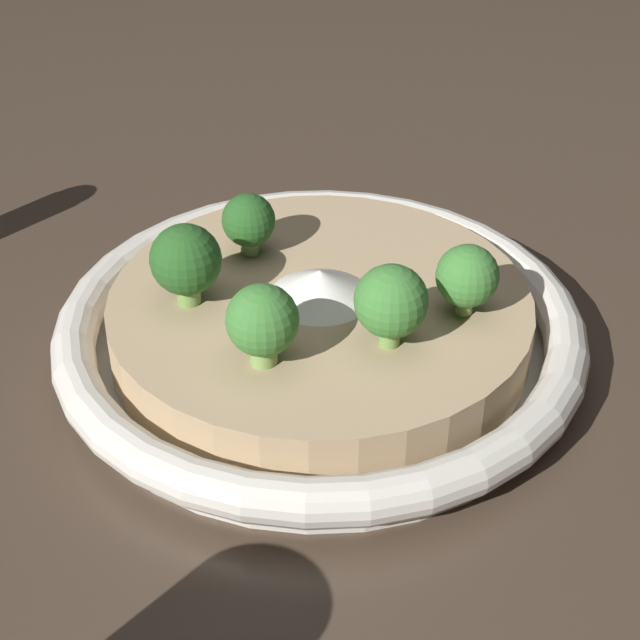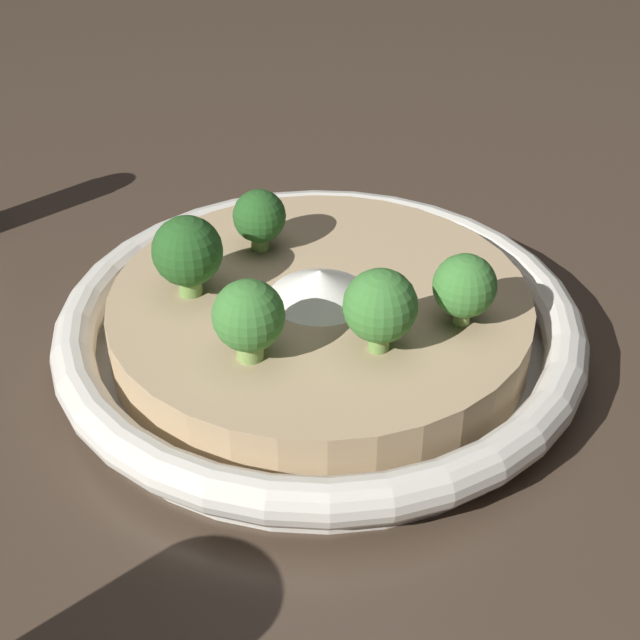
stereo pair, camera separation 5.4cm
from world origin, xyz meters
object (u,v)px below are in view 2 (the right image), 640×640
risotto_bowl (320,327)px  broccoli_back_right (380,307)px  broccoli_right (249,317)px  broccoli_back_left (465,286)px  broccoli_front_left (259,217)px  broccoli_front_right (187,252)px

risotto_bowl → broccoli_back_right: 0.07m
broccoli_right → broccoli_back_left: size_ratio=1.08×
broccoli_right → broccoli_back_left: broccoli_right is taller
broccoli_back_right → broccoli_front_left: (-0.03, -0.11, -0.00)m
risotto_bowl → broccoli_right: 0.08m
risotto_bowl → broccoli_front_left: broccoli_front_left is taller
risotto_bowl → broccoli_front_right: size_ratio=6.40×
broccoli_back_right → broccoli_back_left: (-0.05, 0.02, -0.00)m
risotto_bowl → broccoli_right: (0.06, 0.01, 0.04)m
broccoli_back_right → broccoli_front_left: size_ratio=1.21×
risotto_bowl → broccoli_front_left: size_ratio=7.94×
broccoli_front_right → broccoli_right: 0.07m
broccoli_back_right → broccoli_back_left: size_ratio=1.12×
broccoli_right → broccoli_front_right: bearing=-104.7°
broccoli_back_right → broccoli_right: broccoli_back_right is taller
risotto_bowl → broccoli_back_left: broccoli_back_left is taller
broccoli_back_right → broccoli_right: 0.06m
risotto_bowl → broccoli_back_right: broccoli_back_right is taller
broccoli_back_left → broccoli_back_right: bearing=-20.0°
broccoli_back_right → broccoli_front_left: 0.12m
broccoli_front_right → broccoli_right: size_ratio=1.06×
broccoli_right → risotto_bowl: bearing=-169.3°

